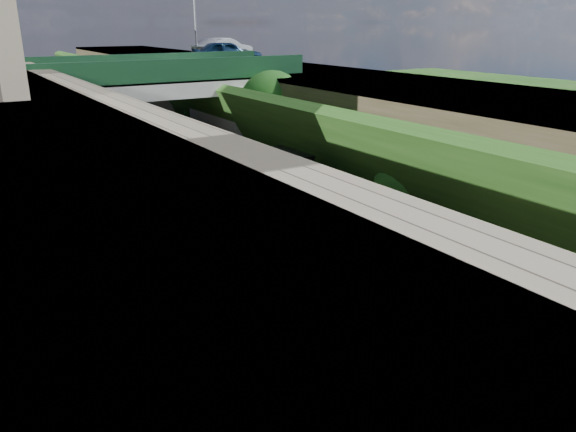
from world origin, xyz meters
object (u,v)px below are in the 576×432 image
(lamppost, at_px, (195,14))
(car_blue, at_px, (227,53))
(road_bridge, at_px, (160,115))
(tender, at_px, (222,186))
(car_silver, at_px, (223,49))
(tree, at_px, (272,106))
(locomotive, at_px, (309,226))

(lamppost, distance_m, car_blue, 5.02)
(road_bridge, distance_m, tender, 7.65)
(road_bridge, distance_m, car_blue, 8.24)
(road_bridge, height_order, car_silver, car_silver)
(tree, relative_size, lamppost, 1.10)
(road_bridge, relative_size, locomotive, 1.56)
(tree, relative_size, car_blue, 1.40)
(car_blue, distance_m, locomotive, 20.52)
(tree, bearing_deg, locomotive, -113.90)
(locomotive, bearing_deg, tree, 66.10)
(lamppost, bearing_deg, tender, -110.24)
(tree, height_order, lamppost, lamppost)
(tree, bearing_deg, road_bridge, 141.40)
(lamppost, relative_size, car_silver, 1.20)
(tender, bearing_deg, locomotive, -90.00)
(road_bridge, height_order, car_blue, car_blue)
(car_silver, bearing_deg, tender, 132.41)
(car_blue, relative_size, tender, 0.78)
(car_blue, bearing_deg, locomotive, 173.92)
(car_silver, relative_size, tender, 0.84)
(road_bridge, relative_size, lamppost, 2.67)
(road_bridge, distance_m, tree, 6.38)
(locomotive, bearing_deg, car_silver, 70.98)
(tree, distance_m, locomotive, 11.95)
(road_bridge, relative_size, car_silver, 3.19)
(car_blue, height_order, locomotive, car_blue)
(car_blue, bearing_deg, road_bridge, 135.80)
(lamppost, relative_size, tender, 1.00)
(road_bridge, height_order, tender, road_bridge)
(road_bridge, height_order, lamppost, lamppost)
(car_silver, bearing_deg, tree, 144.09)
(road_bridge, xyz_separation_m, lamppost, (6.11, 8.62, 5.49))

